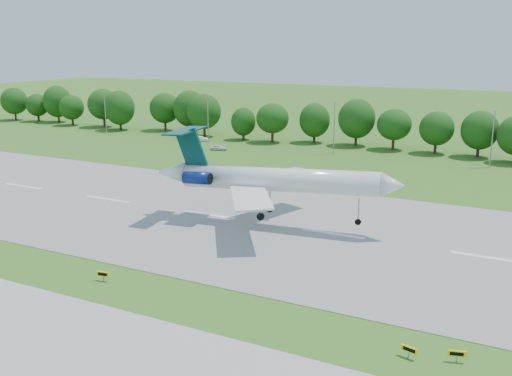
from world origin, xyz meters
name	(u,v)px	position (x,y,z in m)	size (l,w,h in m)	color
ground	(250,307)	(0.00, 0.00, 0.00)	(600.00, 600.00, 0.00)	#315F19
runway	(333,234)	(0.00, 25.00, 0.04)	(400.00, 45.00, 0.08)	gray
tree_line	(428,128)	(0.00, 92.00, 6.19)	(288.40, 8.40, 10.40)	#382314
light_poles	(408,132)	(-2.50, 82.00, 6.34)	(175.90, 0.25, 12.19)	gray
airliner	(266,178)	(-10.23, 24.77, 6.93)	(36.68, 26.54, 12.35)	white
taxi_sign_left	(103,274)	(-17.45, -1.67, 0.80)	(1.56, 0.41, 1.09)	gray
taxi_sign_centre	(457,354)	(19.96, -1.40, 0.77)	(1.47, 0.56, 1.04)	gray
taxi_sign_right	(409,349)	(16.25, -2.49, 0.77)	(1.47, 0.54, 1.04)	gray
service_vehicle_a	(201,139)	(-57.93, 82.73, 0.66)	(1.39, 3.99, 1.31)	white
service_vehicle_b	(219,148)	(-46.57, 73.11, 0.69)	(1.62, 4.02, 1.37)	silver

